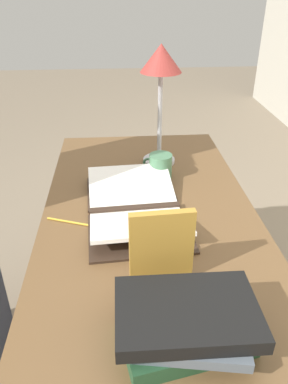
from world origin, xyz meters
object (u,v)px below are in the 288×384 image
(book_stack_tall, at_px, (186,323))
(reading_lamp, at_px, (161,72))
(book_standing_upright, at_px, (162,247))
(coffee_mug, at_px, (160,166))
(open_book, at_px, (135,207))
(pencil, at_px, (70,222))

(book_stack_tall, height_order, reading_lamp, reading_lamp)
(book_standing_upright, xyz_separation_m, reading_lamp, (-0.70, 0.07, 0.27))
(reading_lamp, bearing_deg, coffee_mug, -4.65)
(open_book, relative_size, coffee_mug, 4.60)
(book_stack_tall, distance_m, coffee_mug, 0.76)
(reading_lamp, height_order, pencil, reading_lamp)
(pencil, bearing_deg, open_book, 103.78)
(reading_lamp, relative_size, coffee_mug, 4.22)
(book_stack_tall, distance_m, reading_lamp, 0.96)
(pencil, bearing_deg, coffee_mug, 132.15)
(book_standing_upright, height_order, coffee_mug, book_standing_upright)
(book_standing_upright, distance_m, reading_lamp, 0.76)
(open_book, distance_m, coffee_mug, 0.27)
(coffee_mug, relative_size, pencil, 0.73)
(book_stack_tall, relative_size, reading_lamp, 0.63)
(open_book, xyz_separation_m, book_standing_upright, (0.33, 0.05, 0.08))
(open_book, bearing_deg, reading_lamp, 158.34)
(book_standing_upright, distance_m, coffee_mug, 0.57)
(open_book, distance_m, book_stack_tall, 0.53)
(reading_lamp, bearing_deg, book_standing_upright, -5.75)
(open_book, relative_size, reading_lamp, 1.09)
(book_stack_tall, xyz_separation_m, reading_lamp, (-0.90, 0.04, 0.32))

